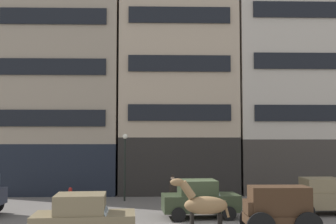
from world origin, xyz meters
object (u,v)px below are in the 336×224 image
draft_horse (203,205)px  pedestrian_officer (173,189)px  sedan_parked_curb (200,199)px  cargo_wagon (278,208)px  sedan_dark (324,196)px  streetlamp_curbside (125,157)px  sedan_light (83,219)px  fire_hydrant_curbside (70,194)px

draft_horse → pedestrian_officer: size_ratio=1.31×
draft_horse → pedestrian_officer: 6.98m
sedan_parked_curb → pedestrian_officer: sedan_parked_curb is taller
cargo_wagon → sedan_dark: (3.72, 4.58, -0.23)m
draft_horse → streetlamp_curbside: size_ratio=0.57×
sedan_light → fire_hydrant_curbside: 10.35m
sedan_dark → fire_hydrant_curbside: bearing=161.9°
draft_horse → pedestrian_officer: (-0.97, 6.91, -0.29)m
sedan_parked_curb → pedestrian_officer: size_ratio=2.14×
sedan_light → fire_hydrant_curbside: bearing=105.0°
sedan_parked_curb → streetlamp_curbside: streetlamp_curbside is taller
sedan_light → streetlamp_curbside: size_ratio=0.92×
cargo_wagon → streetlamp_curbside: size_ratio=0.70×
cargo_wagon → sedan_dark: size_ratio=0.78×
pedestrian_officer → cargo_wagon: bearing=-60.4°
sedan_dark → sedan_light: bearing=-154.0°
sedan_light → sedan_parked_curb: bearing=44.6°
cargo_wagon → fire_hydrant_curbside: size_ratio=3.50×
sedan_light → sedan_parked_curb: (4.77, 4.71, 0.00)m
streetlamp_curbside → pedestrian_officer: bearing=-36.5°
sedan_dark → sedan_parked_curb: (-6.41, -0.75, 0.00)m
draft_horse → sedan_parked_curb: 3.86m
sedan_dark → fire_hydrant_curbside: size_ratio=4.50×
sedan_light → streetlamp_curbside: 10.08m
draft_horse → sedan_light: (-4.51, -0.87, -0.36)m
sedan_dark → streetlamp_curbside: (-10.51, 4.45, 1.76)m
pedestrian_officer → sedan_light: bearing=-114.5°
draft_horse → pedestrian_officer: draft_horse is taller
cargo_wagon → sedan_parked_curb: bearing=125.1°
sedan_light → sedan_dark: bearing=26.0°
pedestrian_officer → streetlamp_curbside: streetlamp_curbside is taller
sedan_light → fire_hydrant_curbside: sedan_light is taller
streetlamp_curbside → fire_hydrant_curbside: size_ratio=4.96×
cargo_wagon → sedan_light: bearing=-173.3°
sedan_parked_curb → pedestrian_officer: 3.31m
fire_hydrant_curbside → cargo_wagon: bearing=-42.0°
sedan_light → pedestrian_officer: sedan_light is taller
sedan_parked_curb → pedestrian_officer: bearing=111.7°
cargo_wagon → sedan_parked_curb: (-2.69, 3.83, -0.23)m
cargo_wagon → draft_horse: 2.95m
fire_hydrant_curbside → pedestrian_officer: bearing=-19.6°
draft_horse → sedan_light: 4.61m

